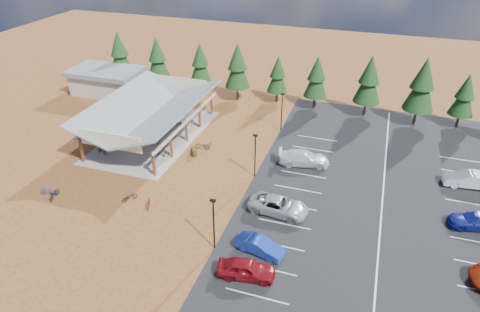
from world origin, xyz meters
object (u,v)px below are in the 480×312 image
(bike_16, at_px, (202,146))
(bike_4, at_px, (160,153))
(bike_2, at_px, (148,128))
(bike_14, at_px, (209,145))
(outbuilding, at_px, (107,81))
(lamp_post_0, at_px, (214,221))
(lamp_post_2, at_px, (282,109))
(car_2, at_px, (279,206))
(bike_pavilion, at_px, (151,109))
(car_3, at_px, (304,158))
(bike_6, at_px, (178,123))
(car_7, at_px, (477,221))
(bike_12, at_px, (130,197))
(bike_1, at_px, (123,138))
(bike_8, at_px, (54,194))
(bike_10, at_px, (48,191))
(trash_bin_1, at_px, (194,153))
(bike_11, at_px, (149,203))
(bike_0, at_px, (102,150))
(trash_bin_0, at_px, (193,150))
(bike_3, at_px, (163,113))
(car_9, at_px, (469,179))
(car_1, at_px, (260,246))
(bike_7, at_px, (190,121))
(bike_5, at_px, (156,141))
(car_0, at_px, (246,269))
(lamp_post_1, at_px, (255,153))

(bike_16, bearing_deg, bike_4, -58.81)
(bike_2, xyz_separation_m, bike_14, (9.18, -1.52, -0.13))
(outbuilding, xyz_separation_m, lamp_post_0, (29.00, -28.00, 0.95))
(lamp_post_2, bearing_deg, car_2, -77.03)
(bike_pavilion, bearing_deg, car_3, -2.53)
(car_3, bearing_deg, bike_6, 64.61)
(car_7, bearing_deg, bike_12, -90.50)
(bike_1, xyz_separation_m, car_3, (22.46, 1.90, 0.23))
(bike_8, height_order, bike_10, bike_8)
(trash_bin_1, relative_size, car_7, 0.18)
(bike_11, bearing_deg, bike_0, 119.51)
(trash_bin_0, distance_m, trash_bin_1, 0.62)
(trash_bin_1, distance_m, bike_3, 12.19)
(bike_pavilion, height_order, bike_2, bike_pavilion)
(outbuilding, bearing_deg, car_9, -11.98)
(lamp_post_2, xyz_separation_m, bike_4, (-11.81, -11.53, -2.42))
(bike_4, bearing_deg, bike_0, 97.57)
(car_1, xyz_separation_m, car_9, (17.93, 16.56, 0.13))
(bike_7, distance_m, car_3, 17.53)
(bike_8, bearing_deg, lamp_post_2, 38.60)
(bike_5, xyz_separation_m, car_9, (35.51, 2.25, 0.29))
(car_1, height_order, car_7, car_7)
(bike_7, xyz_separation_m, bike_16, (4.29, -5.82, -0.07))
(bike_2, relative_size, bike_11, 0.99)
(car_0, bearing_deg, bike_14, 21.32)
(bike_pavilion, xyz_separation_m, bike_10, (-3.92, -15.11, -3.33))
(trash_bin_1, relative_size, bike_12, 0.55)
(trash_bin_0, relative_size, bike_2, 0.53)
(car_2, height_order, car_7, car_2)
(bike_12, bearing_deg, bike_2, -31.56)
(lamp_post_0, bearing_deg, car_3, 74.23)
(lamp_post_0, xyz_separation_m, bike_6, (-13.25, 20.46, -2.46))
(bike_6, relative_size, car_3, 0.28)
(bike_pavilion, bearing_deg, lamp_post_2, 25.02)
(bike_0, distance_m, car_9, 40.97)
(bike_12, relative_size, car_7, 0.33)
(lamp_post_2, relative_size, bike_14, 3.24)
(lamp_post_2, height_order, car_0, lamp_post_2)
(lamp_post_1, distance_m, lamp_post_2, 12.00)
(lamp_post_1, relative_size, bike_8, 2.69)
(bike_3, xyz_separation_m, bike_6, (3.32, -2.18, -0.09))
(bike_10, bearing_deg, bike_16, 134.46)
(car_2, height_order, car_3, car_3)
(bike_pavilion, relative_size, car_2, 3.38)
(outbuilding, bearing_deg, bike_0, -58.89)
(car_7, bearing_deg, lamp_post_0, -76.68)
(bike_7, xyz_separation_m, car_1, (15.97, -20.98, 0.19))
(lamp_post_2, xyz_separation_m, bike_10, (-18.92, -22.11, -2.48))
(car_2, xyz_separation_m, car_3, (0.54, 9.59, 0.03))
(bike_16, bearing_deg, lamp_post_0, 17.68)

